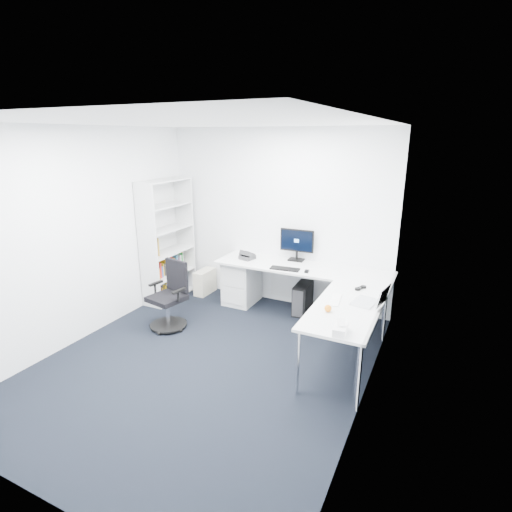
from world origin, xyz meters
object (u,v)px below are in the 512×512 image
at_px(bookshelf, 167,240).
at_px(laptop, 365,293).
at_px(monitor, 297,245).
at_px(task_chair, 167,296).
at_px(l_desk, 293,299).

xyz_separation_m(bookshelf, laptop, (3.25, -0.63, -0.10)).
distance_m(monitor, laptop, 1.73).
bearing_deg(task_chair, bookshelf, 137.09).
bearing_deg(l_desk, task_chair, -150.14).
height_order(l_desk, laptop, laptop).
bearing_deg(l_desk, monitor, 106.72).
height_order(bookshelf, laptop, bookshelf).
relative_size(l_desk, bookshelf, 1.33).
distance_m(task_chair, monitor, 2.05).
distance_m(l_desk, bookshelf, 2.25).
distance_m(bookshelf, task_chair, 1.24).
height_order(task_chair, laptop, laptop).
bearing_deg(bookshelf, monitor, 15.37).
height_order(l_desk, task_chair, task_chair).
bearing_deg(l_desk, bookshelf, 178.68).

